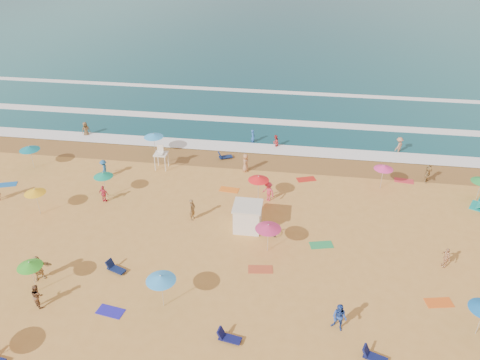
# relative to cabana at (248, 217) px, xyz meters

# --- Properties ---
(ground) EXTENTS (220.00, 220.00, 0.00)m
(ground) POSITION_rel_cabana_xyz_m (-3.92, -1.30, -1.00)
(ground) COLOR gold
(ground) RESTS_ON ground
(ocean) EXTENTS (220.00, 140.00, 0.18)m
(ocean) POSITION_rel_cabana_xyz_m (-3.92, 82.70, -1.00)
(ocean) COLOR #0C4756
(ocean) RESTS_ON ground
(wet_sand) EXTENTS (220.00, 220.00, 0.00)m
(wet_sand) POSITION_rel_cabana_xyz_m (-3.92, 11.20, -0.99)
(wet_sand) COLOR olive
(wet_sand) RESTS_ON ground
(surf_foam) EXTENTS (200.00, 18.70, 0.05)m
(surf_foam) POSITION_rel_cabana_xyz_m (-3.92, 20.02, -0.90)
(surf_foam) COLOR white
(surf_foam) RESTS_ON ground
(cabana) EXTENTS (2.00, 2.00, 2.00)m
(cabana) POSITION_rel_cabana_xyz_m (0.00, 0.00, 0.00)
(cabana) COLOR white
(cabana) RESTS_ON ground
(cabana_roof) EXTENTS (2.20, 2.20, 0.12)m
(cabana_roof) POSITION_rel_cabana_xyz_m (-0.00, 0.00, 1.06)
(cabana_roof) COLOR silver
(cabana_roof) RESTS_ON cabana
(bicycle) EXTENTS (1.32, 1.77, 0.89)m
(bicycle) POSITION_rel_cabana_xyz_m (1.90, -0.30, -0.56)
(bicycle) COLOR black
(bicycle) RESTS_ON ground
(lifeguard_stand) EXTENTS (1.20, 1.20, 2.10)m
(lifeguard_stand) POSITION_rel_cabana_xyz_m (-9.35, 8.34, 0.05)
(lifeguard_stand) COLOR white
(lifeguard_stand) RESTS_ON ground
(beach_umbrellas) EXTENTS (56.48, 29.86, 0.76)m
(beach_umbrellas) POSITION_rel_cabana_xyz_m (-4.01, -2.72, 1.16)
(beach_umbrellas) COLOR blue
(beach_umbrellas) RESTS_ON ground
(loungers) EXTENTS (66.58, 26.47, 0.34)m
(loungers) POSITION_rel_cabana_xyz_m (0.54, -5.01, -0.83)
(loungers) COLOR navy
(loungers) RESTS_ON ground
(towels) EXTENTS (44.37, 27.98, 0.03)m
(towels) POSITION_rel_cabana_xyz_m (-3.79, -2.45, -0.98)
(towels) COLOR #D3501A
(towels) RESTS_ON ground
(beachgoers) EXTENTS (41.80, 26.27, 2.13)m
(beachgoers) POSITION_rel_cabana_xyz_m (-3.25, 3.39, -0.18)
(beachgoers) COLOR tan
(beachgoers) RESTS_ON ground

